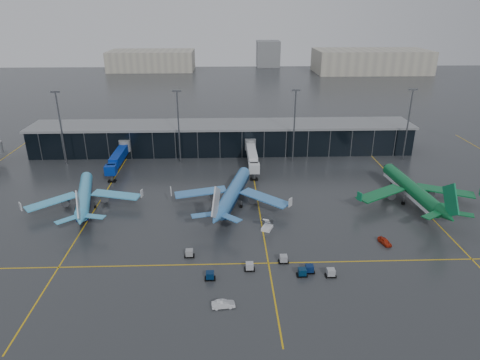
{
  "coord_description": "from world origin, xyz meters",
  "views": [
    {
      "loc": [
        1.04,
        -93.53,
        52.08
      ],
      "look_at": [
        5.0,
        18.0,
        6.0
      ],
      "focal_mm": 32.0,
      "sensor_mm": 36.0,
      "label": 1
    }
  ],
  "objects_px": {
    "airliner_arkefly": "(83,188)",
    "service_van_white": "(223,304)",
    "airliner_klm_near": "(233,184)",
    "baggage_carts": "(267,267)",
    "mobile_airstair": "(267,226)",
    "service_van_red": "(385,241)",
    "airliner_aer_lingus": "(412,181)"
  },
  "relations": [
    {
      "from": "baggage_carts",
      "to": "airliner_klm_near",
      "type": "bearing_deg",
      "value": 101.16
    },
    {
      "from": "airliner_klm_near",
      "to": "baggage_carts",
      "type": "xyz_separation_m",
      "value": [
        6.45,
        -32.68,
        -5.26
      ]
    },
    {
      "from": "airliner_arkefly",
      "to": "service_van_red",
      "type": "relative_size",
      "value": 9.06
    },
    {
      "from": "airliner_arkefly",
      "to": "service_van_white",
      "type": "bearing_deg",
      "value": -62.82
    },
    {
      "from": "airliner_arkefly",
      "to": "mobile_airstair",
      "type": "bearing_deg",
      "value": -30.47
    },
    {
      "from": "airliner_arkefly",
      "to": "service_van_red",
      "type": "xyz_separation_m",
      "value": [
        75.91,
        -22.81,
        -4.89
      ]
    },
    {
      "from": "service_van_red",
      "to": "service_van_white",
      "type": "bearing_deg",
      "value": -166.77
    },
    {
      "from": "mobile_airstair",
      "to": "airliner_arkefly",
      "type": "bearing_deg",
      "value": -173.77
    },
    {
      "from": "airliner_aer_lingus",
      "to": "airliner_klm_near",
      "type": "bearing_deg",
      "value": 176.1
    },
    {
      "from": "airliner_arkefly",
      "to": "mobile_airstair",
      "type": "relative_size",
      "value": 9.53
    },
    {
      "from": "mobile_airstair",
      "to": "baggage_carts",
      "type": "bearing_deg",
      "value": -72.37
    },
    {
      "from": "airliner_aer_lingus",
      "to": "service_van_red",
      "type": "xyz_separation_m",
      "value": [
        -15.23,
        -22.98,
        -5.58
      ]
    },
    {
      "from": "baggage_carts",
      "to": "service_van_red",
      "type": "distance_m",
      "value": 30.09
    },
    {
      "from": "airliner_arkefly",
      "to": "baggage_carts",
      "type": "bearing_deg",
      "value": -48.09
    },
    {
      "from": "airliner_arkefly",
      "to": "airliner_klm_near",
      "type": "xyz_separation_m",
      "value": [
        40.96,
        0.22,
        0.44
      ]
    },
    {
      "from": "airliner_klm_near",
      "to": "service_van_white",
      "type": "xyz_separation_m",
      "value": [
        -2.79,
        -44.32,
        -5.3
      ]
    },
    {
      "from": "airliner_aer_lingus",
      "to": "service_van_red",
      "type": "height_order",
      "value": "airliner_aer_lingus"
    },
    {
      "from": "airliner_arkefly",
      "to": "service_van_white",
      "type": "xyz_separation_m",
      "value": [
        38.16,
        -44.1,
        -4.86
      ]
    },
    {
      "from": "mobile_airstair",
      "to": "service_van_red",
      "type": "height_order",
      "value": "mobile_airstair"
    },
    {
      "from": "airliner_klm_near",
      "to": "baggage_carts",
      "type": "bearing_deg",
      "value": -64.24
    },
    {
      "from": "airliner_arkefly",
      "to": "mobile_airstair",
      "type": "distance_m",
      "value": 51.47
    },
    {
      "from": "baggage_carts",
      "to": "service_van_white",
      "type": "relative_size",
      "value": 7.35
    },
    {
      "from": "airliner_klm_near",
      "to": "airliner_aer_lingus",
      "type": "distance_m",
      "value": 50.18
    },
    {
      "from": "service_van_white",
      "to": "airliner_arkefly",
      "type": "bearing_deg",
      "value": 34.51
    },
    {
      "from": "airliner_aer_lingus",
      "to": "mobile_airstair",
      "type": "bearing_deg",
      "value": -164.27
    },
    {
      "from": "baggage_carts",
      "to": "service_van_white",
      "type": "xyz_separation_m",
      "value": [
        -9.24,
        -11.65,
        -0.04
      ]
    },
    {
      "from": "service_van_red",
      "to": "service_van_white",
      "type": "distance_m",
      "value": 43.34
    },
    {
      "from": "airliner_arkefly",
      "to": "baggage_carts",
      "type": "xyz_separation_m",
      "value": [
        47.41,
        -32.45,
        -4.81
      ]
    },
    {
      "from": "airliner_klm_near",
      "to": "mobile_airstair",
      "type": "relative_size",
      "value": 10.29
    },
    {
      "from": "mobile_airstair",
      "to": "service_van_white",
      "type": "height_order",
      "value": "mobile_airstair"
    },
    {
      "from": "baggage_carts",
      "to": "service_van_red",
      "type": "xyz_separation_m",
      "value": [
        28.5,
        9.64,
        -0.08
      ]
    },
    {
      "from": "airliner_arkefly",
      "to": "airliner_aer_lingus",
      "type": "relative_size",
      "value": 0.89
    }
  ]
}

